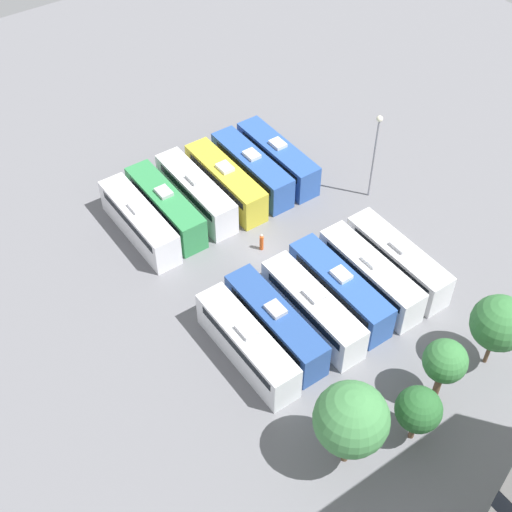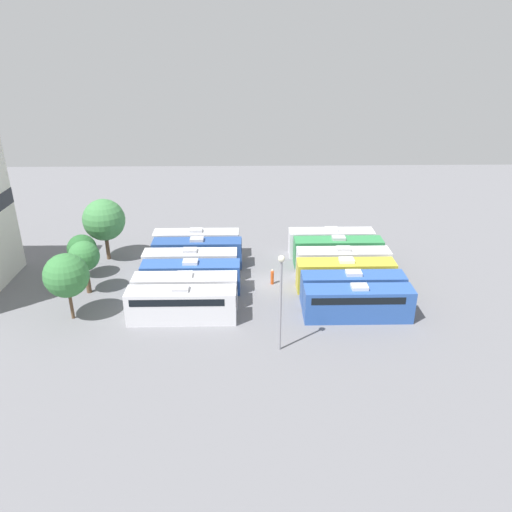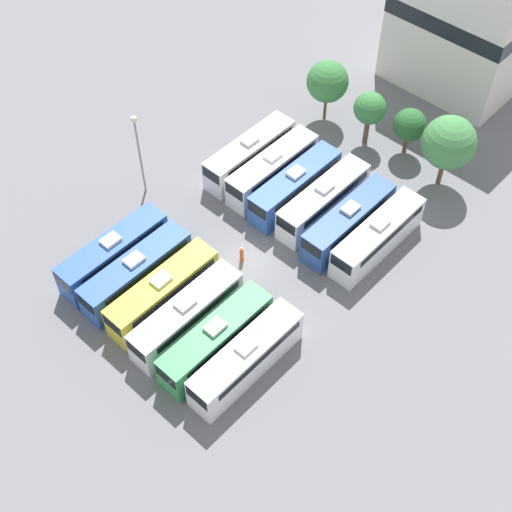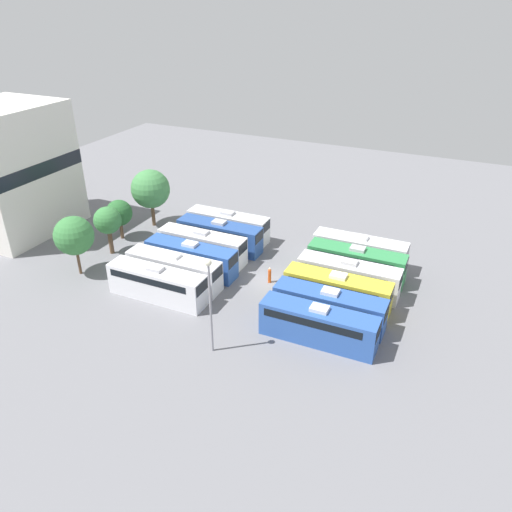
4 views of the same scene
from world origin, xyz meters
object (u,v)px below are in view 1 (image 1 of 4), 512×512
Objects in this scene: tree_0 at (499,323)px; bus_1 at (252,169)px; bus_5 at (139,221)px; worker_person at (262,242)px; tree_3 at (351,419)px; bus_2 at (226,181)px; light_pole at (376,144)px; bus_10 at (276,323)px; tree_1 at (445,362)px; bus_0 at (278,158)px; bus_8 at (340,289)px; bus_11 at (247,344)px; bus_3 at (196,192)px; bus_6 at (398,260)px; bus_7 at (370,275)px; bus_4 at (166,206)px; tree_2 at (419,410)px; bus_9 at (313,308)px.

bus_1 is at bearing -85.05° from tree_0.
bus_5 is 11.31m from worker_person.
bus_5 is 28.45m from tree_3.
light_pole is at bearing 145.38° from bus_2.
bus_10 is 1.16× the size of light_pole.
tree_1 reaches higher than bus_10.
bus_0 is 1.00× the size of bus_8.
bus_8 reaches higher than worker_person.
bus_5 is 1.00× the size of bus_11.
bus_3 is 5.91× the size of worker_person.
bus_6 is at bearing 177.02° from bus_8.
bus_3 is at bearing -79.26° from bus_8.
bus_6 is 1.00× the size of bus_7.
bus_6 is 1.00× the size of bus_8.
bus_5 is 1.00× the size of bus_10.
bus_2 is 5.91× the size of worker_person.
bus_10 is (3.26, 17.14, 0.00)m from bus_3.
tree_0 is at bearing 102.51° from bus_7.
bus_6 is 1.55× the size of tree_0.
bus_2 is 1.78× the size of tree_1.
bus_10 is at bearing 69.06° from bus_2.
bus_4 is at bearing 0.36° from bus_3.
tree_0 is 1.33× the size of tree_2.
bus_4 is 17.97m from bus_9.
bus_6 is 12.19m from worker_person.
bus_7 is (-3.21, 17.26, 0.00)m from bus_2.
bus_2 is at bearing 174.89° from bus_3.
bus_7 is (3.09, 17.35, 0.00)m from bus_0.
bus_10 is at bearing 26.37° from light_pole.
bus_8 is at bearing 111.00° from bus_4.
bus_3 is 29.38m from tree_3.
tree_3 reaches higher than bus_6.
bus_1 is 31.12m from tree_3.
worker_person is 20.65m from tree_1.
tree_1 reaches higher than bus_11.
tree_0 is 14.51m from tree_3.
bus_2 is 1.55× the size of tree_0.
bus_11 is at bearing 80.50° from bus_4.
bus_2 is at bearing -97.18° from tree_2.
bus_1 is at bearing 178.71° from bus_3.
bus_9 is 14.30m from tree_0.
bus_1 and bus_8 have the same top height.
bus_3 is at bearing -109.71° from bus_11.
bus_4 is at bearing -78.92° from bus_9.
bus_3 is at bearing -101.17° from tree_3.
tree_0 is (5.86, 20.35, -1.39)m from light_pole.
bus_11 is at bearing -1.16° from bus_9.
worker_person is (1.54, -9.02, -1.01)m from bus_8.
bus_4 is at bearing -172.92° from bus_5.
bus_3 is 1.55× the size of tree_0.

